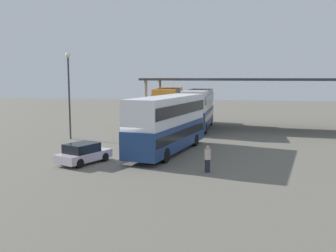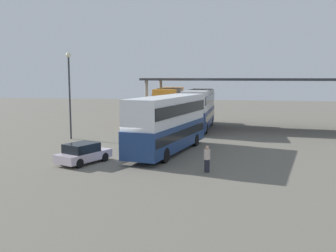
# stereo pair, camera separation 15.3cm
# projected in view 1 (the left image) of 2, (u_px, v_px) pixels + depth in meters

# --- Properties ---
(ground_plane) EXTENTS (140.00, 140.00, 0.00)m
(ground_plane) POSITION_uv_depth(u_px,v_px,m) (138.00, 163.00, 24.86)
(ground_plane) COLOR #676358
(double_decker_main) EXTENTS (4.52, 10.83, 4.21)m
(double_decker_main) POSITION_uv_depth(u_px,v_px,m) (168.00, 122.00, 28.17)
(double_decker_main) COLOR navy
(double_decker_main) RESTS_ON ground_plane
(parked_hatchback) EXTENTS (3.00, 4.02, 1.35)m
(parked_hatchback) POSITION_uv_depth(u_px,v_px,m) (83.00, 153.00, 24.75)
(parked_hatchback) COLOR #C3B4C3
(parked_hatchback) RESTS_ON ground_plane
(double_decker_near_canopy) EXTENTS (3.22, 11.43, 4.34)m
(double_decker_near_canopy) POSITION_uv_depth(u_px,v_px,m) (169.00, 105.00, 44.17)
(double_decker_near_canopy) COLOR white
(double_decker_near_canopy) RESTS_ON ground_plane
(double_decker_mid_row) EXTENTS (2.65, 10.79, 4.26)m
(double_decker_mid_row) POSITION_uv_depth(u_px,v_px,m) (198.00, 108.00, 41.08)
(double_decker_mid_row) COLOR navy
(double_decker_mid_row) RESTS_ON ground_plane
(depot_canopy) EXTENTS (23.78, 8.95, 5.49)m
(depot_canopy) POSITION_uv_depth(u_px,v_px,m) (249.00, 81.00, 41.14)
(depot_canopy) COLOR #33353A
(depot_canopy) RESTS_ON ground_plane
(lamppost_tall) EXTENTS (0.44, 0.44, 7.78)m
(lamppost_tall) POSITION_uv_depth(u_px,v_px,m) (69.00, 85.00, 34.02)
(lamppost_tall) COLOR #33353A
(lamppost_tall) RESTS_ON ground_plane
(pedestrian_waiting) EXTENTS (0.38, 0.38, 1.60)m
(pedestrian_waiting) POSITION_uv_depth(u_px,v_px,m) (208.00, 159.00, 22.47)
(pedestrian_waiting) COLOR #262633
(pedestrian_waiting) RESTS_ON ground_plane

